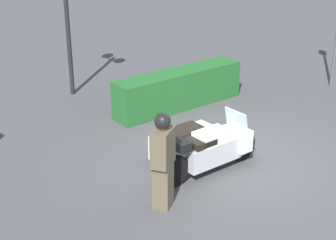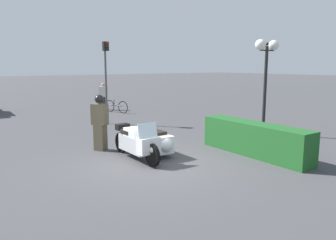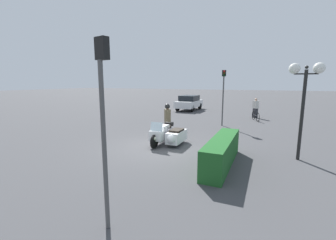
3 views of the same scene
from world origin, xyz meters
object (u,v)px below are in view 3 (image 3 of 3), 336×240
object	(u,v)px
officer_rider	(167,119)
traffic_light_near	(104,109)
bicycle_parked	(256,116)
traffic_light_far	(223,90)
pedestrian_bystander	(255,108)
parked_car_background	(189,102)
police_motorcycle	(169,135)
hedge_bush_curbside	(222,152)
twin_lamp_post	(305,82)

from	to	relation	value
officer_rider	traffic_light_near	size ratio (longest dim) A/B	0.48
bicycle_parked	traffic_light_far	bearing A→B (deg)	-52.67
pedestrian_bystander	parked_car_background	bearing A→B (deg)	-63.80
police_motorcycle	bicycle_parked	bearing A→B (deg)	158.74
parked_car_background	bicycle_parked	world-z (taller)	parked_car_background
police_motorcycle	hedge_bush_curbside	world-z (taller)	police_motorcycle
twin_lamp_post	traffic_light_far	xyz separation A→B (m)	(-5.63, -3.91, -0.50)
traffic_light_far	twin_lamp_post	bearing A→B (deg)	21.59
police_motorcycle	pedestrian_bystander	xyz separation A→B (m)	(-10.27, 3.24, 0.35)
parked_car_background	pedestrian_bystander	world-z (taller)	pedestrian_bystander
parked_car_background	pedestrian_bystander	size ratio (longest dim) A/B	2.57
officer_rider	traffic_light_near	distance (m)	8.02
officer_rider	hedge_bush_curbside	distance (m)	4.76
officer_rider	parked_car_background	size ratio (longest dim) A/B	0.43
officer_rider	parked_car_background	xyz separation A→B (m)	(-11.44, -2.62, -0.12)
police_motorcycle	bicycle_parked	size ratio (longest dim) A/B	1.46
officer_rider	bicycle_parked	distance (m)	8.37
twin_lamp_post	traffic_light_near	xyz separation A→B (m)	(6.16, -3.97, -0.49)
police_motorcycle	officer_rider	bearing A→B (deg)	-153.67
twin_lamp_post	pedestrian_bystander	world-z (taller)	twin_lamp_post
officer_rider	pedestrian_bystander	distance (m)	9.62
hedge_bush_curbside	traffic_light_far	xyz separation A→B (m)	(-7.36, -1.36, 1.91)
parked_car_background	traffic_light_near	bearing A→B (deg)	-164.87
officer_rider	twin_lamp_post	bearing A→B (deg)	-46.25
bicycle_parked	traffic_light_near	bearing A→B (deg)	-27.93
twin_lamp_post	traffic_light_near	distance (m)	7.35
officer_rider	hedge_bush_curbside	size ratio (longest dim) A/B	0.48
officer_rider	twin_lamp_post	distance (m)	6.54
hedge_bush_curbside	traffic_light_near	distance (m)	5.04
police_motorcycle	pedestrian_bystander	size ratio (longest dim) A/B	1.48
traffic_light_near	bicycle_parked	xyz separation A→B (m)	(-14.86, 2.02, -2.07)
hedge_bush_curbside	bicycle_parked	bearing A→B (deg)	176.73
officer_rider	pedestrian_bystander	bearing A→B (deg)	32.41
traffic_light_near	bicycle_parked	distance (m)	15.14
police_motorcycle	pedestrian_bystander	distance (m)	10.78
twin_lamp_post	police_motorcycle	bearing A→B (deg)	-89.02
hedge_bush_curbside	bicycle_parked	xyz separation A→B (m)	(-10.43, 0.60, -0.15)
officer_rider	bicycle_parked	bearing A→B (deg)	27.50
traffic_light_near	pedestrian_bystander	bearing A→B (deg)	6.07
traffic_light_near	parked_car_background	world-z (taller)	traffic_light_near
parked_car_background	pedestrian_bystander	bearing A→B (deg)	-110.93
traffic_light_near	twin_lamp_post	bearing A→B (deg)	-20.06
parked_car_background	traffic_light_far	bearing A→B (deg)	-145.36
officer_rider	pedestrian_bystander	xyz separation A→B (m)	(-8.75, 4.01, -0.12)
traffic_light_near	parked_car_background	xyz separation A→B (m)	(-19.04, -4.72, -1.60)
traffic_light_far	bicycle_parked	bearing A→B (deg)	134.36
traffic_light_far	bicycle_parked	distance (m)	4.18
bicycle_parked	pedestrian_bystander	bearing A→B (deg)	163.92
police_motorcycle	bicycle_parked	world-z (taller)	police_motorcycle
traffic_light_near	traffic_light_far	world-z (taller)	traffic_light_near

